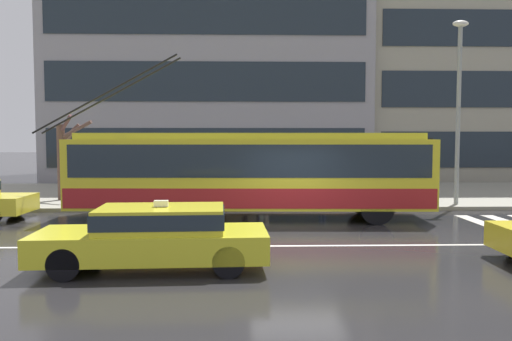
{
  "coord_description": "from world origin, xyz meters",
  "views": [
    {
      "loc": [
        -1.51,
        -13.47,
        2.65
      ],
      "look_at": [
        -1.01,
        3.73,
        1.54
      ],
      "focal_mm": 35.66,
      "sensor_mm": 36.0,
      "label": 1
    }
  ],
  "objects": [
    {
      "name": "ground_plane",
      "position": [
        0.0,
        0.0,
        0.0
      ],
      "size": [
        160.0,
        160.0,
        0.0
      ],
      "primitive_type": "plane",
      "color": "#262526"
    },
    {
      "name": "sidewalk_slab",
      "position": [
        0.0,
        9.65,
        0.07
      ],
      "size": [
        80.0,
        10.0,
        0.14
      ],
      "primitive_type": "cube",
      "color": "gray",
      "rests_on": "ground_plane"
    },
    {
      "name": "crosswalk_stripe_edge_near",
      "position": [
        5.97,
        1.33,
        0.0
      ],
      "size": [
        0.44,
        4.4,
        0.01
      ],
      "primitive_type": "cube",
      "color": "beige",
      "rests_on": "ground_plane"
    },
    {
      "name": "lane_centre_line",
      "position": [
        0.0,
        -1.2,
        0.0
      ],
      "size": [
        72.0,
        0.14,
        0.01
      ],
      "primitive_type": "cube",
      "color": "silver",
      "rests_on": "ground_plane"
    },
    {
      "name": "trolleybus",
      "position": [
        -1.21,
        3.05,
        1.55
      ],
      "size": [
        12.75,
        2.99,
        5.3
      ],
      "color": "yellow",
      "rests_on": "ground_plane"
    },
    {
      "name": "taxi_oncoming_near",
      "position": [
        -3.24,
        -3.29,
        0.7
      ],
      "size": [
        4.67,
        1.91,
        1.39
      ],
      "color": "yellow",
      "rests_on": "ground_plane"
    },
    {
      "name": "bus_shelter",
      "position": [
        -2.36,
        6.8,
        2.12
      ],
      "size": [
        4.0,
        1.79,
        2.62
      ],
      "color": "gray",
      "rests_on": "sidewalk_slab"
    },
    {
      "name": "pedestrian_at_shelter",
      "position": [
        -1.41,
        6.03,
        1.77
      ],
      "size": [
        1.17,
        1.17,
        2.01
      ],
      "color": "black",
      "rests_on": "sidewalk_slab"
    },
    {
      "name": "pedestrian_approaching_curb",
      "position": [
        1.9,
        7.22,
        1.7
      ],
      "size": [
        1.24,
        1.24,
        1.98
      ],
      "color": "navy",
      "rests_on": "sidewalk_slab"
    },
    {
      "name": "pedestrian_walking_past",
      "position": [
        -0.81,
        7.08,
        1.78
      ],
      "size": [
        1.53,
        1.53,
        2.01
      ],
      "color": "#232645",
      "rests_on": "sidewalk_slab"
    },
    {
      "name": "pedestrian_waiting_by_pole",
      "position": [
        -2.21,
        6.88,
        1.72
      ],
      "size": [
        1.24,
        1.24,
        1.98
      ],
      "color": "black",
      "rests_on": "sidewalk_slab"
    },
    {
      "name": "street_lamp",
      "position": [
        6.62,
        5.4,
        4.18
      ],
      "size": [
        0.6,
        0.32,
        6.85
      ],
      "color": "gray",
      "rests_on": "sidewalk_slab"
    },
    {
      "name": "street_tree_bare",
      "position": [
        -8.67,
        7.15,
        1.94
      ],
      "size": [
        1.52,
        1.22,
        3.43
      ],
      "color": "brown",
      "rests_on": "sidewalk_slab"
    },
    {
      "name": "office_tower_corner_left",
      "position": [
        -3.49,
        22.56,
        9.67
      ],
      "size": [
        19.65,
        14.01,
        19.32
      ],
      "color": "gray",
      "rests_on": "ground_plane"
    }
  ]
}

